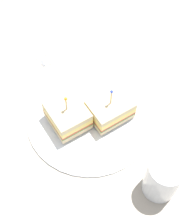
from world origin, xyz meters
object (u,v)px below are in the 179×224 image
Objects in this scene: sandwich_half_front at (67,115)px; fork at (54,58)px; plate at (90,118)px; napkin at (64,49)px; drink_glass at (162,179)px; sandwich_half_back at (110,109)px; knife at (51,50)px.

sandwich_half_front is 1.17× the size of fork.
plate is 23.85cm from napkin.
fork is (-4.21, 1.63, 0.10)cm from napkin.
drink_glass reaches higher than fork.
plate is 2.88× the size of napkin.
napkin is at bearing 42.19° from drink_glass.
knife is at bearing 49.01° from sandwich_half_back.
sandwich_half_back reaches higher than sandwich_half_front.
sandwich_half_front reaches higher than fork.
drink_glass is 0.99× the size of napkin.
fork is (14.68, 18.36, -3.33)cm from sandwich_half_back.
knife reaches higher than napkin.
drink_glass is at bearing -137.81° from napkin.
drink_glass is 1.01× the size of knife.
sandwich_half_front reaches higher than drink_glass.
napkin is 4.51cm from fork.
plate reaches higher than fork.
sandwich_half_back reaches higher than drink_glass.
fork is at bearing 51.36° from sandwich_half_back.
drink_glass is (-12.97, -18.05, 4.10)cm from plate.
drink_glass reaches higher than knife.
napkin is 3.75cm from knife.
sandwich_half_front is 9.91cm from sandwich_half_back.
drink_glass is at bearing -125.69° from plate.
fork is (29.22, 31.93, -4.42)cm from drink_glass.
sandwich_half_front is at bearing 118.02° from plate.
plate reaches higher than knife.
knife is (17.59, 20.24, -3.33)cm from sandwich_half_back.
drink_glass is (-14.54, -13.57, 1.09)cm from sandwich_half_back.
sandwich_half_front is 21.16cm from fork.
plate reaches higher than napkin.
napkin is at bearing 18.52° from sandwich_half_front.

